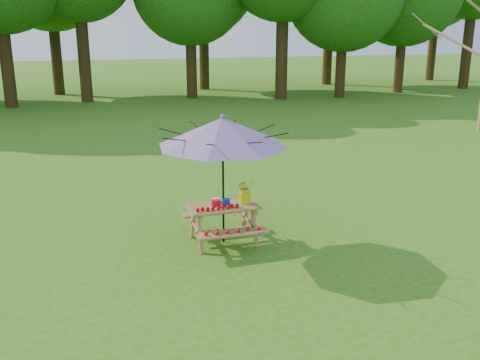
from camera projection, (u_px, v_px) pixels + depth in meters
name	position (u px, v px, depth m)	size (l,w,h in m)	color
ground	(372.00, 305.00, 7.21)	(120.00, 120.00, 0.00)	#377015
picnic_table	(224.00, 224.00, 9.25)	(1.20, 1.32, 0.67)	#8E6240
patio_umbrella	(223.00, 132.00, 8.81)	(2.76, 2.76, 2.25)	black
produce_bins	(220.00, 202.00, 9.16)	(0.30, 0.39, 0.13)	red
tomatoes_row	(218.00, 208.00, 8.94)	(0.77, 0.13, 0.07)	red
flower_bucket	(245.00, 190.00, 9.23)	(0.27, 0.24, 0.44)	#D9DA0B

